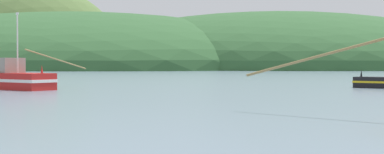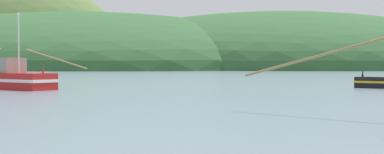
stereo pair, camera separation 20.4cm
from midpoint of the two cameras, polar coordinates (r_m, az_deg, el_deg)
name	(u,v)px [view 1 (the left image)]	position (r m, az deg, el deg)	size (l,w,h in m)	color
hill_far_left	(18,68)	(246.82, -16.86, 0.83)	(92.83, 74.26, 72.15)	#516B38
hill_far_right	(71,68)	(237.48, -11.94, 0.84)	(196.03, 156.82, 43.93)	#2D562D
hill_mid_left	(267,69)	(229.06, 7.42, 0.84)	(171.32, 137.05, 43.76)	#2D562D
fishing_boat_red	(12,79)	(52.10, -17.51, -0.14)	(9.08, 15.71, 6.59)	red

